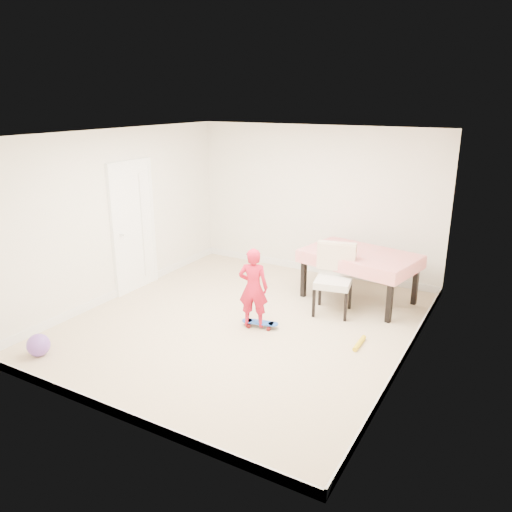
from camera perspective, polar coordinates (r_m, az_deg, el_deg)
The scene contains 17 objects.
ground at distance 7.10m, azimuth -1.51°, elevation -7.63°, with size 5.00×5.00×0.00m, color #C5AD89.
ceiling at distance 6.43m, azimuth -1.70°, elevation 13.61°, with size 4.50×5.00×0.04m, color white.
wall_back at distance 8.81m, azimuth 6.78°, elevation 6.22°, with size 4.50×0.04×2.60m, color silver.
wall_front at distance 4.81m, azimuth -17.04°, elevation -4.33°, with size 4.50×0.04×2.60m, color silver.
wall_left at distance 8.00m, azimuth -15.47°, elevation 4.52°, with size 0.04×5.00×2.60m, color silver.
wall_right at distance 5.86m, azimuth 17.43°, elevation -0.38°, with size 0.04×5.00×2.60m, color silver.
door at distance 8.26m, azimuth -13.83°, elevation 3.10°, with size 0.10×0.94×2.11m, color white.
baseboard_back at distance 9.14m, azimuth 6.53°, elevation -1.41°, with size 4.50×0.02×0.12m, color white.
baseboard_front at distance 5.38m, azimuth -15.89°, elevation -16.72°, with size 4.50×0.02×0.12m, color white.
baseboard_left at distance 8.36m, azimuth -14.83°, elevation -3.77°, with size 0.02×5.00×0.12m, color white.
baseboard_right at distance 6.34m, azimuth 16.47°, elevation -11.10°, with size 0.02×5.00×0.12m, color white.
dining_table at distance 7.87m, azimuth 11.65°, elevation -2.32°, with size 1.66×1.04×0.78m, color red, non-canonical shape.
dining_chair at distance 7.31m, azimuth 8.82°, elevation -2.74°, with size 0.56×0.64×1.02m, color silver, non-canonical shape.
skateboard at distance 6.96m, azimuth 0.47°, elevation -7.83°, with size 0.52×0.19×0.08m, color blue, non-canonical shape.
child at distance 6.74m, azimuth -0.31°, elevation -3.91°, with size 0.40×0.26×1.11m, color red.
balloon at distance 6.76m, azimuth -23.61°, elevation -9.31°, with size 0.28×0.28×0.28m, color purple.
foam_toy at distance 6.62m, azimuth 11.73°, elevation -9.74°, with size 0.06×0.06×0.40m, color yellow.
Camera 1 is at (3.31, -5.49, 3.04)m, focal length 35.00 mm.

